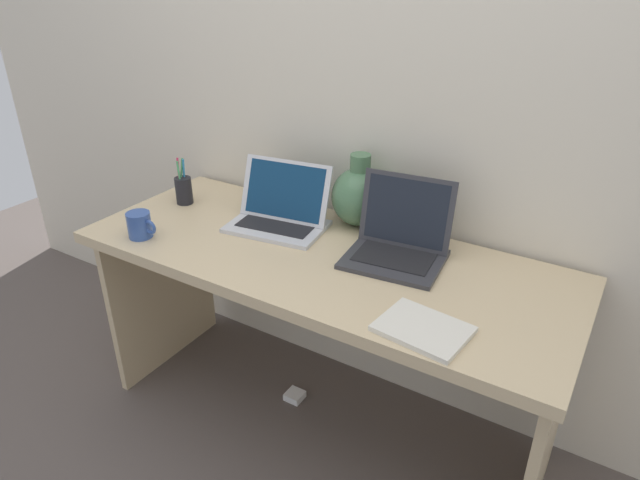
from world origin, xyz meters
name	(u,v)px	position (x,y,z in m)	size (l,w,h in m)	color
ground_plane	(320,421)	(0.00, 0.00, 0.00)	(6.00, 6.00, 0.00)	#564C47
back_wall	(376,97)	(0.00, 0.37, 1.20)	(4.40, 0.04, 2.40)	beige
desk	(320,292)	(0.00, 0.00, 0.60)	(1.67, 0.66, 0.75)	#D1B78C
laptop_left	(281,210)	(-0.24, 0.11, 0.81)	(0.37, 0.28, 0.23)	silver
laptop_right	(400,237)	(0.23, 0.13, 0.82)	(0.33, 0.29, 0.26)	#333338
green_vase	(359,196)	(0.00, 0.27, 0.86)	(0.20, 0.20, 0.27)	#47704C
notebook_stack	(423,329)	(0.46, -0.22, 0.76)	(0.23, 0.18, 0.02)	silver
coffee_mug	(140,225)	(-0.60, -0.23, 0.80)	(0.12, 0.08, 0.09)	#335199
pen_cup	(184,190)	(-0.68, 0.08, 0.81)	(0.07, 0.07, 0.19)	black
power_brick	(295,396)	(-0.15, 0.05, 0.01)	(0.07, 0.07, 0.03)	white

